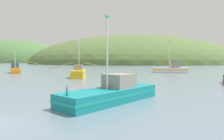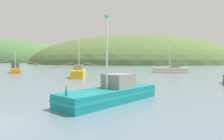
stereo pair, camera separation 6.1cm
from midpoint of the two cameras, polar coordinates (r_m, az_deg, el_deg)
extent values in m
ellipsoid|color=#516B38|center=(182.37, 5.55, 1.84)|extent=(179.32, 143.46, 48.54)
ellipsoid|color=#47703D|center=(202.31, 14.43, 1.86)|extent=(80.46, 64.37, 37.38)
ellipsoid|color=#47703D|center=(285.64, -25.87, 1.92)|extent=(134.16, 107.33, 56.18)
cube|color=gold|center=(37.22, -9.39, -1.01)|extent=(3.03, 7.72, 1.30)
cube|color=gold|center=(37.22, -9.39, -0.91)|extent=(3.06, 7.80, 0.23)
cone|color=gold|center=(40.61, -8.92, 0.72)|extent=(0.22, 0.22, 0.70)
cube|color=gray|center=(36.61, -9.49, 0.71)|extent=(1.68, 1.70, 0.98)
cylinder|color=silver|center=(37.65, -9.36, 4.36)|extent=(0.12, 0.12, 5.70)
cube|color=gold|center=(37.85, -9.39, 8.87)|extent=(0.08, 0.36, 0.20)
cylinder|color=#997F4C|center=(37.61, -14.30, 1.21)|extent=(4.40, 0.70, 1.15)
cylinder|color=#997F4C|center=(36.98, -4.43, 1.26)|extent=(4.40, 0.70, 1.15)
cube|color=orange|center=(54.31, -25.62, -0.12)|extent=(5.77, 7.80, 1.17)
cube|color=gold|center=(54.31, -25.62, -0.06)|extent=(5.83, 7.88, 0.21)
cone|color=orange|center=(50.62, -25.51, 0.75)|extent=(0.27, 0.27, 0.70)
cube|color=#334C6B|center=(55.31, -25.68, 1.18)|extent=(2.53, 2.68, 1.25)
cylinder|color=silver|center=(53.93, -25.67, 2.79)|extent=(0.12, 0.12, 4.34)
cube|color=gold|center=(53.99, -25.73, 5.22)|extent=(0.21, 0.32, 0.20)
cylinder|color=#997F4C|center=(54.55, -21.31, 1.86)|extent=(5.53, 3.43, 1.92)
cube|color=#147F84|center=(15.16, -0.40, -7.13)|extent=(7.24, 8.31, 0.99)
cube|color=teal|center=(15.15, -0.40, -6.95)|extent=(7.31, 8.39, 0.18)
cone|color=#147F84|center=(12.42, -12.71, -5.47)|extent=(0.28, 0.28, 0.70)
cube|color=gray|center=(15.72, 1.89, -3.03)|extent=(2.76, 2.80, 1.05)
cylinder|color=silver|center=(14.63, -1.48, 4.50)|extent=(0.12, 0.12, 5.11)
cube|color=teal|center=(14.95, -1.49, 14.80)|extent=(0.24, 0.30, 0.20)
cube|color=white|center=(50.80, 15.98, -0.03)|extent=(8.36, 3.06, 1.35)
cube|color=gold|center=(50.80, 15.98, 0.05)|extent=(8.44, 3.09, 0.24)
cone|color=white|center=(50.79, 11.74, 1.18)|extent=(0.23, 0.23, 0.70)
cube|color=gray|center=(50.80, 17.30, 1.44)|extent=(2.40, 1.58, 1.29)
cylinder|color=silver|center=(50.75, 15.75, 4.25)|extent=(0.12, 0.12, 6.22)
cube|color=gold|center=(50.94, 15.80, 7.88)|extent=(0.36, 0.09, 0.20)
cylinder|color=#997F4C|center=(47.71, 16.12, 1.86)|extent=(0.94, 4.46, 1.60)
cylinder|color=#997F4C|center=(53.78, 15.91, 1.96)|extent=(0.94, 4.46, 1.60)
camera|label=1|loc=(0.03, -90.05, 0.00)|focal=32.45mm
camera|label=2|loc=(0.03, 89.95, 0.00)|focal=32.45mm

